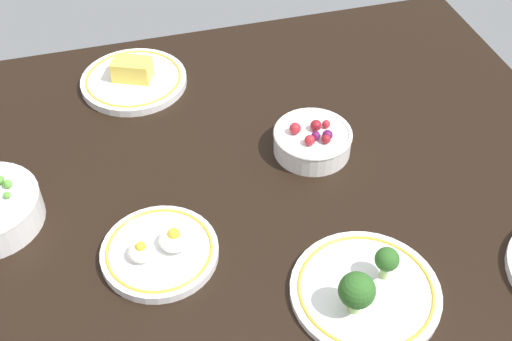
# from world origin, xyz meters

# --- Properties ---
(dining_table) EXTENTS (1.17, 0.95, 0.04)m
(dining_table) POSITION_xyz_m (0.00, 0.00, 0.02)
(dining_table) COLOR black
(dining_table) RESTS_ON ground
(plate_eggs) EXTENTS (0.18, 0.18, 0.05)m
(plate_eggs) POSITION_xyz_m (0.18, 0.12, 0.05)
(plate_eggs) COLOR white
(plate_eggs) RESTS_ON dining_table
(plate_cheese) EXTENTS (0.21, 0.21, 0.05)m
(plate_cheese) POSITION_xyz_m (0.16, -0.32, 0.05)
(plate_cheese) COLOR white
(plate_cheese) RESTS_ON dining_table
(bowl_berries) EXTENTS (0.14, 0.14, 0.06)m
(bowl_berries) POSITION_xyz_m (-0.11, -0.04, 0.06)
(bowl_berries) COLOR white
(bowl_berries) RESTS_ON dining_table
(plate_broccoli) EXTENTS (0.21, 0.21, 0.08)m
(plate_broccoli) POSITION_xyz_m (-0.08, 0.27, 0.06)
(plate_broccoli) COLOR white
(plate_broccoli) RESTS_ON dining_table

